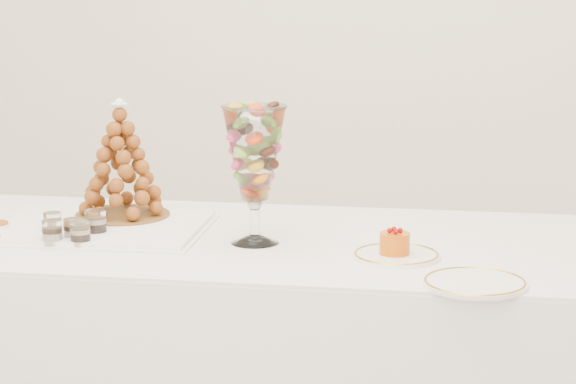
# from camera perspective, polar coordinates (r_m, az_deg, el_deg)

# --- Properties ---
(buffet_table) EXTENTS (2.18, 0.99, 0.81)m
(buffet_table) POSITION_cam_1_polar(r_m,az_deg,el_deg) (3.18, -3.80, -9.33)
(buffet_table) COLOR white
(buffet_table) RESTS_ON ground
(lace_tray) EXTENTS (0.59, 0.46, 0.02)m
(lace_tray) POSITION_cam_1_polar(r_m,az_deg,el_deg) (3.15, -9.50, -1.77)
(lace_tray) COLOR white
(lace_tray) RESTS_ON buffet_table
(macaron_vase) EXTENTS (0.17, 0.17, 0.37)m
(macaron_vase) POSITION_cam_1_polar(r_m,az_deg,el_deg) (2.93, -1.72, 1.91)
(macaron_vase) COLOR white
(macaron_vase) RESTS_ON buffet_table
(cake_plate) EXTENTS (0.22, 0.22, 0.01)m
(cake_plate) POSITION_cam_1_polar(r_m,az_deg,el_deg) (2.85, 5.52, -3.24)
(cake_plate) COLOR white
(cake_plate) RESTS_ON buffet_table
(spare_plate) EXTENTS (0.24, 0.24, 0.01)m
(spare_plate) POSITION_cam_1_polar(r_m,az_deg,el_deg) (2.64, 9.47, -4.59)
(spare_plate) COLOR white
(spare_plate) RESTS_ON buffet_table
(verrine_a) EXTENTS (0.06, 0.06, 0.07)m
(verrine_a) POSITION_cam_1_polar(r_m,az_deg,el_deg) (3.11, -11.86, -1.62)
(verrine_a) COLOR white
(verrine_a) RESTS_ON buffet_table
(verrine_b) EXTENTS (0.06, 0.06, 0.07)m
(verrine_b) POSITION_cam_1_polar(r_m,az_deg,el_deg) (3.03, -10.87, -1.95)
(verrine_b) COLOR white
(verrine_b) RESTS_ON buffet_table
(verrine_c) EXTENTS (0.06, 0.06, 0.08)m
(verrine_c) POSITION_cam_1_polar(r_m,az_deg,el_deg) (3.06, -9.74, -1.63)
(verrine_c) COLOR white
(verrine_c) RESTS_ON buffet_table
(verrine_d) EXTENTS (0.06, 0.06, 0.07)m
(verrine_d) POSITION_cam_1_polar(r_m,az_deg,el_deg) (3.00, -11.89, -2.08)
(verrine_d) COLOR white
(verrine_d) RESTS_ON buffet_table
(verrine_e) EXTENTS (0.06, 0.06, 0.07)m
(verrine_e) POSITION_cam_1_polar(r_m,az_deg,el_deg) (2.97, -10.50, -2.13)
(verrine_e) COLOR white
(verrine_e) RESTS_ON buffet_table
(croquembouche) EXTENTS (0.27, 0.27, 0.34)m
(croquembouche) POSITION_cam_1_polar(r_m,az_deg,el_deg) (3.21, -8.48, 1.65)
(croquembouche) COLOR brown
(croquembouche) RESTS_ON lace_tray
(mousse_cake) EXTENTS (0.08, 0.08, 0.07)m
(mousse_cake) POSITION_cam_1_polar(r_m,az_deg,el_deg) (2.84, 5.44, -2.59)
(mousse_cake) COLOR #D05509
(mousse_cake) RESTS_ON cake_plate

